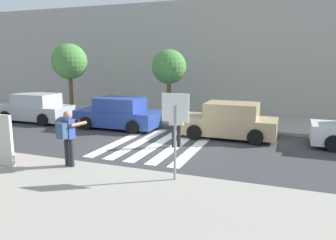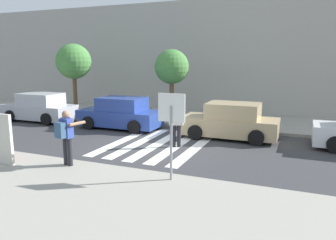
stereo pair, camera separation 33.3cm
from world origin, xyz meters
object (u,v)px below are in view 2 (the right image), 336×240
Objects in this scene: parked_car_silver at (40,108)px; street_tree_center at (172,67)px; parked_car_tan at (230,122)px; photographer_with_backpack at (66,133)px; street_tree_west at (74,62)px; pedestrian_crossing at (176,123)px; parked_car_blue at (120,114)px; stop_sign at (171,118)px.

parked_car_silver is 7.68m from street_tree_center.
parked_car_silver and parked_car_tan have the same top height.
street_tree_center is (0.12, 8.41, 1.80)m from photographer_with_backpack.
parked_car_silver is at bearing -161.27° from street_tree_center.
street_tree_west reaches higher than parked_car_silver.
parked_car_silver is at bearing 165.97° from pedestrian_crossing.
parked_car_silver is (-6.84, 6.05, -0.44)m from photographer_with_backpack.
parked_car_blue is at bearing 0.00° from parked_car_silver.
parked_car_silver is (-10.28, 5.94, -1.14)m from stop_sign.
street_tree_west is (-10.01, 2.33, 2.51)m from parked_car_tan.
photographer_with_backpack is 4.38m from pedestrian_crossing.
parked_car_blue is (-1.68, 6.05, -0.44)m from photographer_with_backpack.
parked_car_tan is at bearing 57.84° from photographer_with_backpack.
stop_sign is at bearing -40.61° from street_tree_west.
stop_sign is 0.58× the size of parked_car_tan.
parked_car_tan is at bearing 0.00° from parked_car_blue.
street_tree_west is 1.10× the size of street_tree_center.
pedestrian_crossing is at bearing -65.97° from street_tree_center.
stop_sign is 3.51m from photographer_with_backpack.
parked_car_blue is 5.48m from parked_car_tan.
street_tree_center is at bearing 18.73° from parked_car_silver.
parked_car_silver is at bearing -105.26° from street_tree_west.
pedestrian_crossing is 0.42× the size of parked_car_silver.
parked_car_silver is at bearing -180.00° from parked_car_tan.
photographer_with_backpack reaches higher than pedestrian_crossing.
parked_car_silver is 1.00× the size of parked_car_tan.
photographer_with_backpack is 6.30m from parked_car_blue.
parked_car_blue is at bearing 149.66° from pedestrian_crossing.
parked_car_silver is at bearing 138.48° from photographer_with_backpack.
parked_car_silver is 3.48m from street_tree_west.
stop_sign is 12.78m from street_tree_west.
photographer_with_backpack is 8.60m from street_tree_center.
stop_sign is 4.00m from pedestrian_crossing.
parked_car_tan is 0.98× the size of street_tree_west.
street_tree_west is (-9.64, 8.27, 1.36)m from stop_sign.
street_tree_center is at bearing 114.03° from pedestrian_crossing.
pedestrian_crossing is 4.46m from parked_car_blue.
photographer_with_backpack is at bearing -178.14° from stop_sign.
pedestrian_crossing is at bearing -126.02° from parked_car_tan.
stop_sign is at bearing 1.86° from photographer_with_backpack.
stop_sign is 0.63× the size of street_tree_center.
street_tree_center reaches higher than stop_sign.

